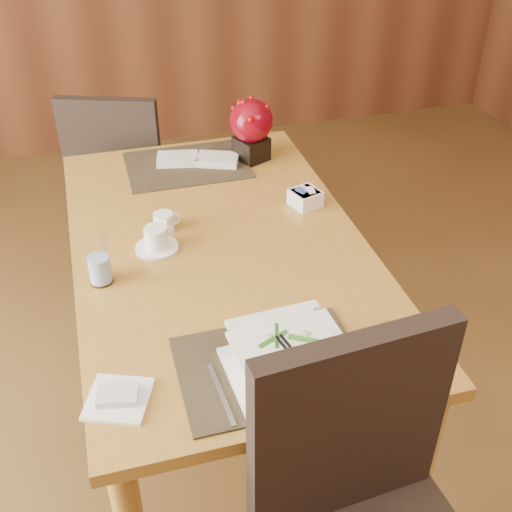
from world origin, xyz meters
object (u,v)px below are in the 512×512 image
object	(u,v)px
dining_table	(221,270)
creamer_jug	(164,222)
coffee_cup	(156,240)
sugar_caddy	(305,198)
bread_plate	(118,399)
far_chair	(123,175)
berry_decor	(251,126)
water_glass	(98,259)
soup_setting	(290,362)

from	to	relation	value
dining_table	creamer_jug	bearing A→B (deg)	138.80
dining_table	creamer_jug	size ratio (longest dim) A/B	18.20
coffee_cup	sugar_caddy	bearing A→B (deg)	13.14
bread_plate	far_chair	xyz separation A→B (m)	(0.15, 1.53, -0.24)
sugar_caddy	bread_plate	distance (m)	1.00
sugar_caddy	far_chair	distance (m)	1.03
far_chair	berry_decor	bearing A→B (deg)	156.81
creamer_jug	far_chair	xyz separation A→B (m)	(-0.07, 0.84, -0.26)
dining_table	sugar_caddy	world-z (taller)	sugar_caddy
water_glass	bread_plate	distance (m)	0.47
coffee_cup	berry_decor	distance (m)	0.68
bread_plate	creamer_jug	bearing A→B (deg)	72.51
berry_decor	sugar_caddy	bearing A→B (deg)	-77.24
creamer_jug	berry_decor	bearing A→B (deg)	36.52
sugar_caddy	soup_setting	bearing A→B (deg)	-111.99
dining_table	far_chair	world-z (taller)	far_chair
soup_setting	berry_decor	xyz separation A→B (m)	(0.22, 1.13, 0.08)
dining_table	soup_setting	bearing A→B (deg)	-86.96
soup_setting	far_chair	bearing A→B (deg)	95.59
soup_setting	water_glass	distance (m)	0.65
soup_setting	coffee_cup	bearing A→B (deg)	105.88
coffee_cup	bread_plate	size ratio (longest dim) A/B	0.95
water_glass	sugar_caddy	xyz separation A→B (m)	(0.71, 0.25, -0.05)
water_glass	bread_plate	size ratio (longest dim) A/B	1.14
berry_decor	water_glass	bearing A→B (deg)	-134.67
dining_table	coffee_cup	size ratio (longest dim) A/B	11.24
dining_table	soup_setting	xyz separation A→B (m)	(0.03, -0.60, 0.15)
coffee_cup	berry_decor	bearing A→B (deg)	48.79
coffee_cup	bread_plate	world-z (taller)	coffee_cup
water_glass	far_chair	xyz separation A→B (m)	(0.15, 1.07, -0.31)
creamer_jug	berry_decor	world-z (taller)	berry_decor
dining_table	berry_decor	world-z (taller)	berry_decor
coffee_cup	far_chair	bearing A→B (deg)	91.93
soup_setting	creamer_jug	distance (m)	0.75
coffee_cup	dining_table	bearing A→B (deg)	-9.72
soup_setting	far_chair	distance (m)	1.62
water_glass	sugar_caddy	world-z (taller)	water_glass
soup_setting	bread_plate	distance (m)	0.41
dining_table	sugar_caddy	distance (m)	0.39
sugar_caddy	berry_decor	bearing A→B (deg)	102.76
creamer_jug	bread_plate	distance (m)	0.72
coffee_cup	far_chair	distance (m)	0.98
sugar_caddy	dining_table	bearing A→B (deg)	-155.12
bread_plate	berry_decor	bearing A→B (deg)	60.43
creamer_jug	sugar_caddy	xyz separation A→B (m)	(0.49, 0.02, -0.00)
sugar_caddy	far_chair	bearing A→B (deg)	124.25
coffee_cup	water_glass	xyz separation A→B (m)	(-0.18, -0.12, 0.05)
creamer_jug	sugar_caddy	distance (m)	0.49
coffee_cup	creamer_jug	world-z (taller)	coffee_cup
far_chair	sugar_caddy	bearing A→B (deg)	144.02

